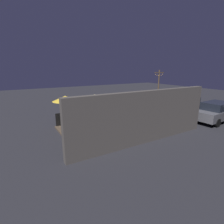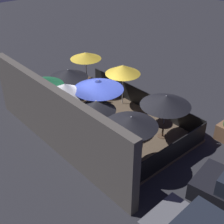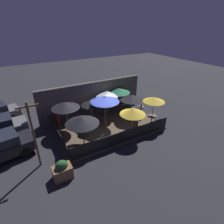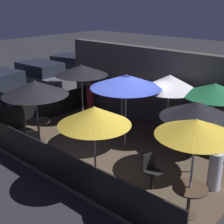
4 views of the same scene
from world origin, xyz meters
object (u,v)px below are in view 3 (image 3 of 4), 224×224
(planter_box, at_px, (62,170))
(light_post, at_px, (33,133))
(dining_table_2, at_px, (84,137))
(patio_umbrella_3, at_px, (132,97))
(patio_umbrella_8, at_px, (91,102))
(dining_table_0, at_px, (152,117))
(patron_1, at_px, (141,111))
(parked_car_0, at_px, (0,147))
(patio_umbrella_4, at_px, (133,111))
(patio_umbrella_5, at_px, (65,105))
(patron_0, at_px, (58,119))
(dining_table_1, at_px, (119,105))
(patio_umbrella_6, at_px, (107,94))
(patio_umbrella_2, at_px, (82,120))
(patio_umbrella_7, at_px, (105,99))
(patio_umbrella_0, at_px, (154,99))
(patio_chair_1, at_px, (137,120))
(patio_umbrella_1, at_px, (119,90))
(patio_chair_0, at_px, (101,140))

(planter_box, relative_size, light_post, 0.28)
(dining_table_2, bearing_deg, patio_umbrella_3, 17.15)
(patio_umbrella_8, bearing_deg, dining_table_0, -32.20)
(patron_1, relative_size, parked_car_0, 0.30)
(patio_umbrella_4, distance_m, patio_umbrella_5, 4.98)
(patio_umbrella_4, bearing_deg, patron_0, 136.72)
(dining_table_1, bearing_deg, patron_0, 177.89)
(patio_umbrella_6, relative_size, dining_table_0, 2.97)
(patio_umbrella_2, relative_size, light_post, 0.54)
(patio_umbrella_7, relative_size, dining_table_0, 3.07)
(patio_umbrella_6, bearing_deg, light_post, -152.18)
(patio_umbrella_4, relative_size, dining_table_1, 2.37)
(patio_umbrella_0, xyz_separation_m, patron_0, (-6.79, 3.57, -1.57))
(patio_umbrella_0, distance_m, patio_umbrella_2, 5.91)
(planter_box, xyz_separation_m, light_post, (-0.90, 1.63, 1.78))
(patio_umbrella_4, height_order, patron_0, patio_umbrella_4)
(patio_umbrella_0, relative_size, patio_chair_1, 2.45)
(patio_umbrella_0, height_order, patio_umbrella_3, patio_umbrella_0)
(dining_table_1, height_order, dining_table_2, dining_table_1)
(patio_umbrella_1, relative_size, patio_umbrella_8, 1.10)
(patio_umbrella_2, relative_size, patron_0, 1.72)
(dining_table_1, distance_m, patron_0, 5.69)
(patio_umbrella_2, height_order, parked_car_0, patio_umbrella_2)
(dining_table_1, height_order, planter_box, planter_box)
(patio_chair_0, bearing_deg, patio_umbrella_2, 0.00)
(patio_umbrella_4, distance_m, dining_table_0, 2.84)
(parked_car_0, bearing_deg, patio_chair_0, -29.43)
(patio_umbrella_2, relative_size, patio_chair_1, 2.32)
(patio_umbrella_2, bearing_deg, patron_1, 11.63)
(patio_umbrella_6, relative_size, light_post, 0.57)
(patio_umbrella_6, height_order, dining_table_0, patio_umbrella_6)
(dining_table_0, height_order, patron_1, patron_1)
(patio_umbrella_7, height_order, dining_table_0, patio_umbrella_7)
(patio_umbrella_3, distance_m, patio_umbrella_7, 2.55)
(patio_umbrella_3, bearing_deg, patio_umbrella_2, -162.85)
(patio_umbrella_4, bearing_deg, dining_table_0, 12.78)
(patio_umbrella_8, height_order, patron_0, patio_umbrella_8)
(patio_chair_0, height_order, patio_chair_1, patio_chair_1)
(patio_umbrella_1, relative_size, light_post, 0.55)
(light_post, bearing_deg, dining_table_2, 9.18)
(patio_umbrella_7, distance_m, patio_chair_1, 3.09)
(patio_chair_1, xyz_separation_m, patron_1, (1.23, 1.06, 0.02))
(dining_table_1, xyz_separation_m, patio_chair_0, (-3.88, -3.99, -0.09))
(patio_chair_0, relative_size, light_post, 0.22)
(patio_umbrella_3, height_order, dining_table_1, patio_umbrella_3)
(light_post, bearing_deg, patron_0, 61.83)
(patio_umbrella_8, relative_size, parked_car_0, 0.50)
(dining_table_0, distance_m, dining_table_1, 3.54)
(patio_umbrella_3, bearing_deg, patio_chair_1, -106.78)
(patio_umbrella_3, xyz_separation_m, light_post, (-8.03, -2.04, 0.27))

